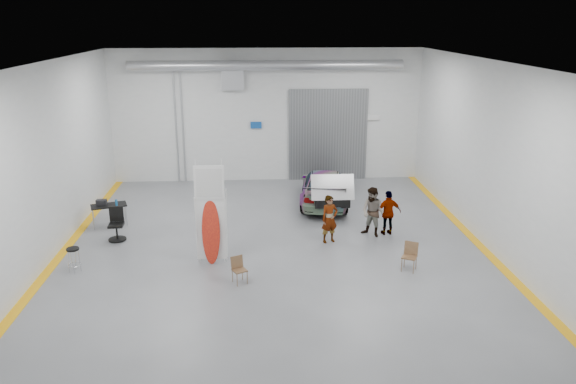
{
  "coord_description": "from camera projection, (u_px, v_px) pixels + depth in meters",
  "views": [
    {
      "loc": [
        -0.61,
        -17.31,
        7.27
      ],
      "look_at": [
        0.54,
        1.16,
        1.5
      ],
      "focal_mm": 35.0,
      "sensor_mm": 36.0,
      "label": 1
    }
  ],
  "objects": [
    {
      "name": "trunk_lid",
      "position": [
        332.0,
        185.0,
        20.63
      ],
      "size": [
        1.59,
        0.97,
        0.04
      ],
      "primitive_type": "cube",
      "color": "silver",
      "rests_on": "sedan_car"
    },
    {
      "name": "person_a",
      "position": [
        330.0,
        219.0,
        18.77
      ],
      "size": [
        0.7,
        0.58,
        1.64
      ],
      "primitive_type": "imported",
      "rotation": [
        0.0,
        0.0,
        0.38
      ],
      "color": "#89614B",
      "rests_on": "ground"
    },
    {
      "name": "work_table",
      "position": [
        107.0,
        205.0,
        20.3
      ],
      "size": [
        1.37,
        0.98,
        1.01
      ],
      "rotation": [
        0.0,
        0.0,
        0.32
      ],
      "color": "#9B9DA4",
      "rests_on": "ground"
    },
    {
      "name": "room_shell",
      "position": [
        278.0,
        113.0,
        19.61
      ],
      "size": [
        14.02,
        16.18,
        6.01
      ],
      "color": "silver",
      "rests_on": "ground"
    },
    {
      "name": "shop_stool",
      "position": [
        74.0,
        260.0,
        16.64
      ],
      "size": [
        0.39,
        0.39,
        0.77
      ],
      "rotation": [
        0.0,
        0.0,
        0.32
      ],
      "color": "black",
      "rests_on": "ground"
    },
    {
      "name": "person_c",
      "position": [
        388.0,
        213.0,
        19.45
      ],
      "size": [
        0.96,
        0.5,
        1.59
      ],
      "primitive_type": "imported",
      "rotation": [
        0.0,
        0.0,
        3.28
      ],
      "color": "olive",
      "rests_on": "ground"
    },
    {
      "name": "sedan_car",
      "position": [
        325.0,
        187.0,
        22.84
      ],
      "size": [
        2.54,
        4.92,
        1.36
      ],
      "primitive_type": "imported",
      "rotation": [
        0.0,
        0.0,
        3.01
      ],
      "color": "white",
      "rests_on": "ground"
    },
    {
      "name": "folding_chair_far",
      "position": [
        409.0,
        262.0,
        16.78
      ],
      "size": [
        0.55,
        0.59,
        0.87
      ],
      "rotation": [
        0.0,
        0.0,
        -0.49
      ],
      "color": "brown",
      "rests_on": "ground"
    },
    {
      "name": "person_b",
      "position": [
        373.0,
        212.0,
        19.28
      ],
      "size": [
        1.07,
        1.05,
        1.74
      ],
      "primitive_type": "imported",
      "rotation": [
        0.0,
        0.0,
        -0.7
      ],
      "color": "teal",
      "rests_on": "ground"
    },
    {
      "name": "folding_chair_near",
      "position": [
        240.0,
        275.0,
        16.0
      ],
      "size": [
        0.49,
        0.53,
        0.78
      ],
      "rotation": [
        0.0,
        0.0,
        0.47
      ],
      "color": "brown",
      "rests_on": "ground"
    },
    {
      "name": "ground",
      "position": [
        274.0,
        246.0,
        18.7
      ],
      "size": [
        16.0,
        16.0,
        0.0
      ],
      "primitive_type": "plane",
      "color": "slate",
      "rests_on": "ground"
    },
    {
      "name": "office_chair",
      "position": [
        117.0,
        226.0,
        19.06
      ],
      "size": [
        0.6,
        0.6,
        1.12
      ],
      "rotation": [
        0.0,
        0.0,
        0.05
      ],
      "color": "black",
      "rests_on": "ground"
    },
    {
      "name": "surfboard_display",
      "position": [
        211.0,
        222.0,
        17.0
      ],
      "size": [
        0.93,
        0.27,
        3.29
      ],
      "rotation": [
        0.0,
        0.0,
        -0.03
      ],
      "color": "white",
      "rests_on": "ground"
    }
  ]
}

